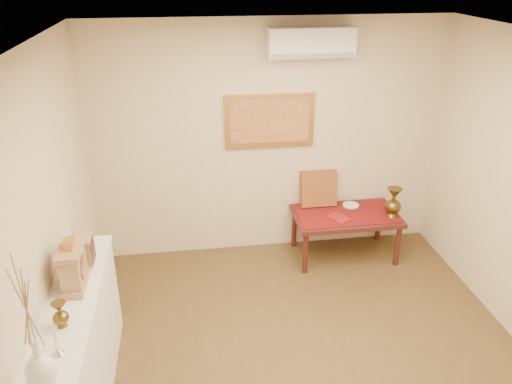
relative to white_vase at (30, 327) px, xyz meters
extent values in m
plane|color=brown|center=(1.81, 0.76, -1.44)|extent=(4.50, 4.50, 0.00)
plane|color=silver|center=(1.81, 0.76, 1.26)|extent=(4.50, 4.50, 0.00)
cube|color=beige|center=(1.81, 3.01, -0.09)|extent=(4.00, 0.02, 2.70)
cube|color=beige|center=(-0.19, 0.76, -0.09)|extent=(0.02, 4.50, 2.70)
cube|color=maroon|center=(2.66, 2.64, -0.88)|extent=(1.14, 0.59, 0.01)
cylinder|color=white|center=(2.78, 2.82, -0.87)|extent=(0.19, 0.19, 0.01)
cube|color=maroon|center=(2.54, 2.53, -0.87)|extent=(0.28, 0.31, 0.01)
cube|color=maroon|center=(2.39, 2.91, -0.67)|extent=(0.42, 0.19, 0.43)
cube|color=white|center=(-0.01, 0.76, -0.96)|extent=(0.35, 2.00, 0.95)
cube|color=white|center=(-0.01, 0.76, -0.47)|extent=(0.37, 2.02, 0.03)
cube|color=#AA8157|center=(0.00, 1.01, -0.43)|extent=(0.16, 0.36, 0.05)
cube|color=#AA8157|center=(0.00, 1.01, -0.28)|extent=(0.14, 0.30, 0.25)
cylinder|color=beige|center=(0.07, 1.01, -0.28)|extent=(0.01, 0.17, 0.17)
cylinder|color=#C88740|center=(0.08, 1.01, -0.28)|extent=(0.01, 0.19, 0.19)
cube|color=#AA8157|center=(0.00, 1.01, -0.14)|extent=(0.17, 0.34, 0.04)
cube|color=#C88740|center=(0.00, 1.01, -0.08)|extent=(0.06, 0.11, 0.07)
cube|color=#AA8157|center=(0.01, 1.33, -0.35)|extent=(0.15, 0.20, 0.22)
cube|color=#461815|center=(0.09, 1.33, -0.40)|extent=(0.01, 0.17, 0.09)
cube|color=#461815|center=(0.09, 1.33, -0.30)|extent=(0.01, 0.17, 0.09)
cube|color=#AA8157|center=(0.01, 1.33, -0.22)|extent=(0.16, 0.21, 0.02)
cube|color=#461815|center=(2.66, 2.64, -0.91)|extent=(1.20, 0.70, 0.05)
cylinder|color=#461815|center=(2.12, 2.35, -1.19)|extent=(0.06, 0.06, 0.50)
cylinder|color=#461815|center=(3.20, 2.35, -1.19)|extent=(0.06, 0.06, 0.50)
cylinder|color=#461815|center=(2.12, 2.93, -1.19)|extent=(0.06, 0.06, 0.50)
cylinder|color=#461815|center=(3.20, 2.93, -1.19)|extent=(0.06, 0.06, 0.50)
cube|color=#C88740|center=(1.81, 2.98, 0.16)|extent=(1.00, 0.05, 0.60)
cube|color=#BC7641|center=(1.81, 2.95, 0.16)|extent=(0.88, 0.01, 0.48)
cube|color=silver|center=(2.21, 2.88, 1.01)|extent=(0.90, 0.24, 0.30)
cube|color=gray|center=(2.21, 2.76, 0.89)|extent=(0.86, 0.02, 0.05)
camera|label=1|loc=(0.89, -2.26, 1.79)|focal=35.00mm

